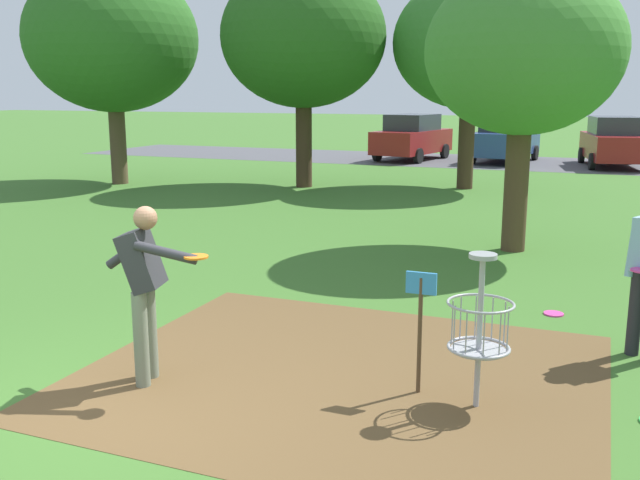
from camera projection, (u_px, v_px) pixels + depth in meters
name	position (u px, v px, depth m)	size (l,w,h in m)	color
ground_plane	(98.00, 414.00, 6.13)	(160.00, 160.00, 0.00)	#3D6B28
dirt_tee_pad	(341.00, 374.00, 6.99)	(4.95, 4.27, 0.01)	brown
disc_golf_basket	(473.00, 324.00, 6.16)	(0.98, 0.58, 1.39)	#9E9EA3
player_throwing	(144.00, 283.00, 6.62)	(1.17, 0.44, 1.71)	slate
frisbee_mid_grass	(554.00, 314.00, 8.87)	(0.25, 0.25, 0.02)	#E53D99
tree_near_left	(112.00, 39.00, 20.66)	(5.00, 5.00, 6.38)	brown
tree_near_right	(470.00, 43.00, 19.59)	(4.30, 4.30, 5.90)	#422D1E
tree_mid_left	(303.00, 37.00, 19.94)	(4.67, 4.67, 6.24)	#422D1E
tree_mid_center	(524.00, 52.00, 11.78)	(3.29, 3.29, 4.81)	#4C3823
parking_lot_strip	(498.00, 162.00, 28.04)	(36.00, 6.00, 0.01)	#4C4C51
parked_car_leftmost	(412.00, 137.00, 28.83)	(2.54, 4.46, 1.84)	maroon
parked_car_center_left	(505.00, 139.00, 27.94)	(2.36, 4.39, 1.84)	#2D4784
parked_car_center_right	(613.00, 142.00, 26.12)	(2.50, 4.45, 1.84)	maroon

